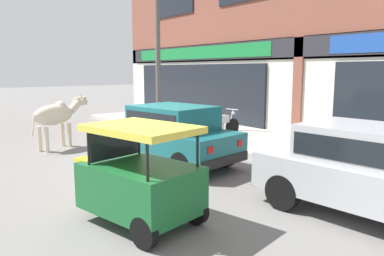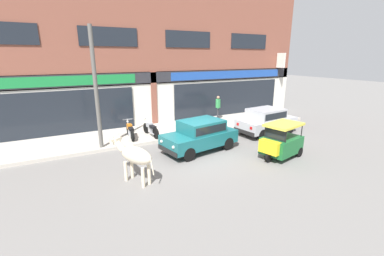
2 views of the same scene
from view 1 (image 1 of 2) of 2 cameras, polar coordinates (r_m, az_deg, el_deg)
name	(u,v)px [view 1 (image 1 of 2)]	position (r m, az deg, el deg)	size (l,w,h in m)	color
ground_plane	(154,163)	(9.45, -5.78, -5.39)	(90.00, 90.00, 0.00)	slate
sidewalk	(262,142)	(11.87, 10.56, -2.15)	(19.00, 3.40, 0.16)	#B7AFA3
shop_building	(307,11)	(13.30, 17.09, 16.73)	(23.00, 1.40, 8.88)	brown
cow	(56,115)	(11.68, -19.96, 1.89)	(1.21, 1.97, 1.61)	beige
car_0	(371,167)	(6.49, 25.63, -5.45)	(3.72, 1.93, 1.46)	black
car_1	(171,132)	(9.17, -3.18, -0.58)	(3.77, 2.12, 1.46)	black
auto_rickshaw	(137,181)	(5.78, -8.40, -7.94)	(2.12, 1.50, 1.52)	black
motorcycle_0	(203,121)	(12.97, 1.66, 1.03)	(0.52, 1.81, 0.88)	black
motorcycle_1	(219,125)	(12.06, 4.21, 0.41)	(0.52, 1.81, 0.88)	black
utility_pole	(158,54)	(13.70, -5.22, 11.21)	(0.18, 0.18, 5.44)	#595651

